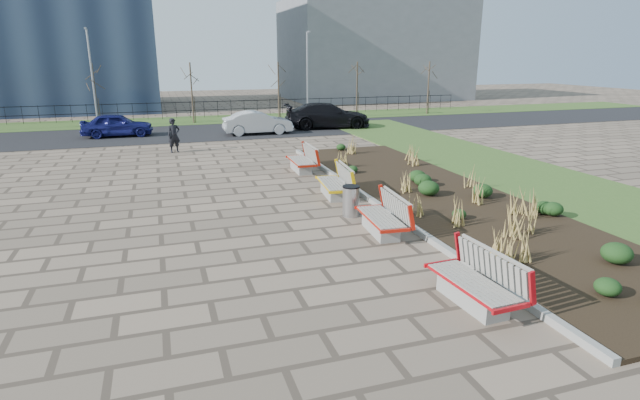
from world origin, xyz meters
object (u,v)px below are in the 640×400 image
object	(u,v)px
car_silver	(258,123)
lamp_east	(307,77)
bench_c	(333,182)
lamp_west	(93,79)
litter_bin	(351,201)
bench_b	(381,215)
car_black	(327,115)
pedestrian	(174,135)
bench_d	(301,159)
car_blue	(117,125)
bench_a	(473,280)

from	to	relation	value
car_silver	lamp_east	xyz separation A→B (m)	(4.75, 5.68, 2.36)
bench_c	lamp_west	xyz separation A→B (m)	(-9.00, 19.77, 2.54)
litter_bin	car_silver	distance (m)	16.23
lamp_east	bench_b	bearing A→B (deg)	-102.00
bench_c	litter_bin	size ratio (longest dim) A/B	2.39
bench_b	car_black	world-z (taller)	car_black
car_silver	litter_bin	bearing A→B (deg)	179.07
litter_bin	lamp_east	distance (m)	22.66
pedestrian	bench_d	bearing A→B (deg)	-66.51
litter_bin	lamp_west	world-z (taller)	lamp_west
bench_d	litter_bin	distance (m)	6.04
bench_b	car_black	size ratio (longest dim) A/B	0.39
car_blue	bench_a	bearing A→B (deg)	-162.39
litter_bin	car_blue	world-z (taller)	car_blue
bench_a	bench_b	distance (m)	4.09
bench_a	bench_c	size ratio (longest dim) A/B	1.00
car_blue	car_black	world-z (taller)	car_black
bench_b	car_silver	distance (m)	17.83
bench_c	car_silver	distance (m)	14.09
bench_b	lamp_east	world-z (taller)	lamp_east
bench_b	car_silver	xyz separation A→B (m)	(0.25, 17.83, 0.18)
pedestrian	car_black	world-z (taller)	pedestrian
litter_bin	bench_c	bearing A→B (deg)	84.55
bench_d	car_silver	bearing A→B (deg)	90.03
litter_bin	lamp_west	xyz separation A→B (m)	(-8.80, 21.90, 2.60)
car_black	lamp_west	xyz separation A→B (m)	(-13.97, 4.52, 2.23)
bench_c	lamp_east	bearing A→B (deg)	81.66
bench_d	car_silver	distance (m)	10.19
bench_d	pedestrian	xyz separation A→B (m)	(-4.67, 5.81, 0.32)
bench_c	pedestrian	distance (m)	10.77
litter_bin	car_black	bearing A→B (deg)	73.43
bench_a	car_silver	xyz separation A→B (m)	(0.25, 21.92, 0.18)
car_black	lamp_west	world-z (taller)	lamp_west
bench_a	car_black	bearing A→B (deg)	74.54
bench_b	car_black	distance (m)	19.64
bench_b	lamp_east	size ratio (longest dim) A/B	0.35
bench_c	car_blue	xyz separation A→B (m)	(-7.58, 15.61, 0.18)
car_blue	lamp_west	distance (m)	4.98
bench_c	bench_d	xyz separation A→B (m)	(0.00, 3.90, 0.00)
bench_c	car_blue	world-z (taller)	car_blue
car_black	lamp_east	distance (m)	5.04
bench_d	lamp_west	size ratio (longest dim) A/B	0.35
car_silver	car_black	xyz separation A→B (m)	(4.72, 1.17, 0.12)
bench_b	pedestrian	distance (m)	14.24
car_black	lamp_west	bearing A→B (deg)	79.71
bench_a	car_black	size ratio (longest dim) A/B	0.39
litter_bin	car_silver	world-z (taller)	car_silver
litter_bin	lamp_east	world-z (taller)	lamp_east
car_blue	car_black	xyz separation A→B (m)	(12.55, -0.36, 0.13)
bench_a	car_silver	bearing A→B (deg)	86.04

